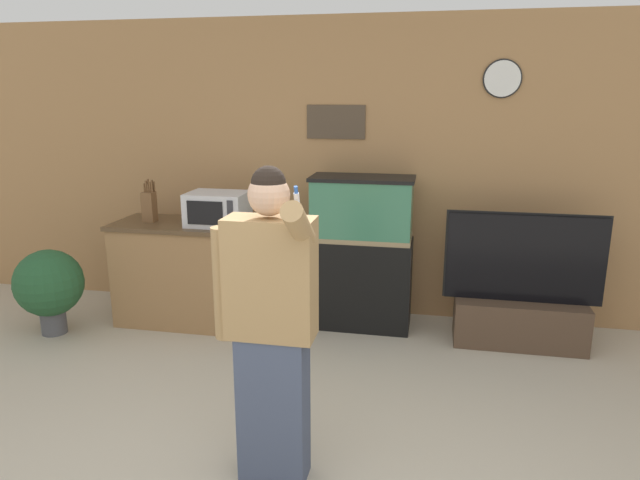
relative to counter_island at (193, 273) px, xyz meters
The scene contains 8 objects.
wall_back_paneled 1.69m from the counter_island, 23.36° to the left, with size 10.00×0.08×2.60m.
counter_island is the anchor object (origin of this frame).
microwave 0.64m from the counter_island, ahead, with size 0.49×0.37×0.28m.
knife_block 0.69m from the counter_island, behind, with size 0.10×0.10×0.36m.
aquarium_on_stand 1.47m from the counter_island, ahead, with size 0.85×0.42×1.30m.
tv_on_stand 2.74m from the counter_island, ahead, with size 1.22×0.40×1.07m.
person_standing 2.31m from the counter_island, 56.54° to the right, with size 0.52×0.39×1.64m.
potted_plant 1.17m from the counter_island, 155.94° to the right, with size 0.55×0.55×0.72m.
Camera 1 is at (0.67, -1.88, 1.96)m, focal length 32.00 mm.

